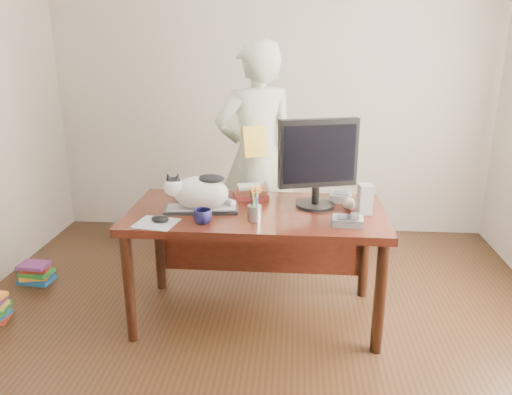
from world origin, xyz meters
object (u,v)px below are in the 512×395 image
(phone, at_px, (349,220))
(calculator, at_px, (341,196))
(keyboard, at_px, (201,209))
(book_pile_b, at_px, (36,273))
(speaker, at_px, (365,199))
(baseball, at_px, (349,203))
(mouse, at_px, (160,219))
(monitor, at_px, (318,159))
(pen_cup, at_px, (255,211))
(person, at_px, (256,157))
(desk, at_px, (258,228))
(coffee_mug, at_px, (203,217))
(book_stack, at_px, (251,192))
(cat, at_px, (199,191))

(phone, bearing_deg, calculator, 96.07)
(calculator, bearing_deg, keyboard, -155.53)
(book_pile_b, bearing_deg, phone, -13.82)
(speaker, relative_size, baseball, 2.41)
(keyboard, relative_size, mouse, 4.11)
(monitor, bearing_deg, pen_cup, -160.91)
(pen_cup, bearing_deg, person, 94.18)
(mouse, distance_m, book_pile_b, 1.50)
(book_pile_b, bearing_deg, desk, -8.97)
(mouse, relative_size, speaker, 0.63)
(coffee_mug, bearing_deg, desk, 49.02)
(keyboard, bearing_deg, coffee_mug, -83.88)
(baseball, bearing_deg, mouse, -163.54)
(baseball, relative_size, calculator, 0.37)
(phone, distance_m, book_stack, 0.77)
(book_pile_b, bearing_deg, cat, -16.19)
(person, relative_size, book_pile_b, 6.91)
(book_stack, distance_m, book_pile_b, 1.81)
(cat, relative_size, book_pile_b, 1.72)
(desk, height_order, pen_cup, pen_cup)
(coffee_mug, xyz_separation_m, person, (0.22, 1.10, 0.10))
(monitor, bearing_deg, baseball, -20.54)
(keyboard, relative_size, person, 0.26)
(cat, distance_m, monitor, 0.77)
(keyboard, bearing_deg, cat, -171.64)
(pen_cup, bearing_deg, keyboard, 158.26)
(pen_cup, xyz_separation_m, mouse, (-0.55, -0.08, -0.03))
(pen_cup, distance_m, book_pile_b, 1.95)
(book_stack, relative_size, calculator, 1.27)
(cat, bearing_deg, calculator, 12.18)
(baseball, bearing_deg, calculator, 100.22)
(monitor, relative_size, pen_cup, 2.71)
(baseball, bearing_deg, pen_cup, -156.72)
(baseball, bearing_deg, keyboard, -173.18)
(pen_cup, relative_size, coffee_mug, 1.92)
(cat, bearing_deg, mouse, -137.47)
(cat, relative_size, speaker, 2.43)
(phone, height_order, person, person)
(phone, xyz_separation_m, calculator, (-0.01, 0.47, 0.00))
(coffee_mug, bearing_deg, phone, 3.45)
(cat, xyz_separation_m, speaker, (1.02, 0.05, -0.04))
(coffee_mug, relative_size, person, 0.06)
(cat, height_order, monitor, monitor)
(coffee_mug, bearing_deg, pen_cup, 15.06)
(cat, bearing_deg, coffee_mug, -80.17)
(pen_cup, distance_m, calculator, 0.70)
(desk, distance_m, coffee_mug, 0.49)
(desk, relative_size, mouse, 13.96)
(baseball, relative_size, book_pile_b, 0.29)
(desk, relative_size, book_pile_b, 6.20)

